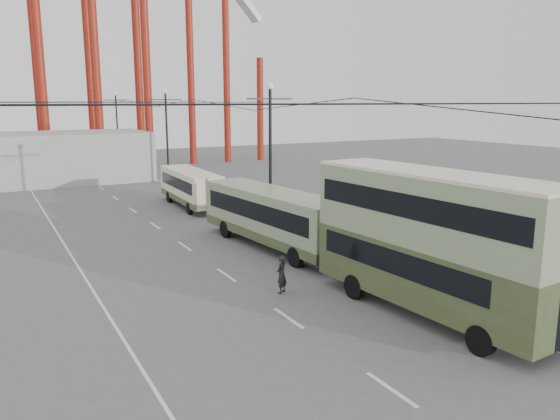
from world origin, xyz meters
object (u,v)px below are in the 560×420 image
single_decker_cream (191,186)px  pedestrian (282,274)px  single_decker_green (273,216)px  double_decker_bus (431,237)px

single_decker_cream → pedestrian: (-3.28, -20.70, -0.77)m
single_decker_green → double_decker_bus: bearing=-92.7°
single_decker_green → single_decker_cream: single_decker_green is taller
pedestrian → single_decker_green: bearing=-149.6°
single_decker_cream → double_decker_bus: bearing=-86.9°
single_decker_green → pedestrian: (-3.24, -6.88, -0.99)m
single_decker_cream → single_decker_green: bearing=-88.1°
double_decker_bus → single_decker_cream: bearing=86.8°
double_decker_bus → pedestrian: double_decker_bus is taller
single_decker_cream → pedestrian: bearing=-97.0°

